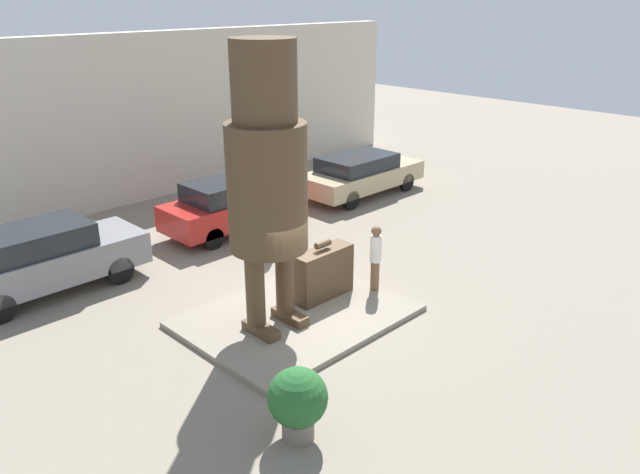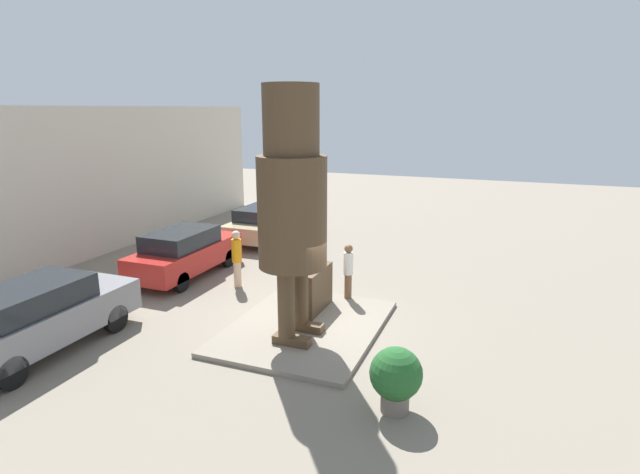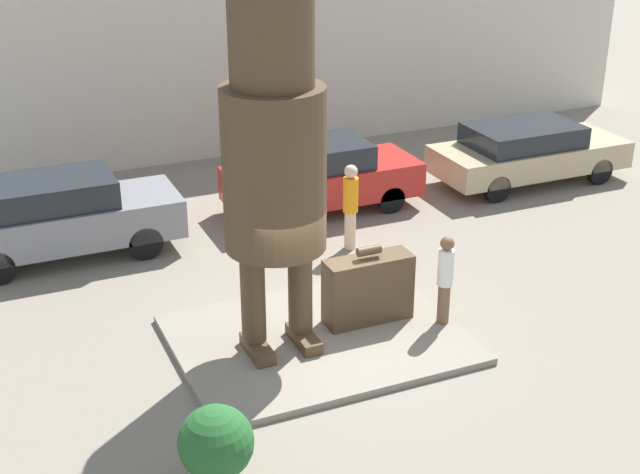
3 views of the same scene
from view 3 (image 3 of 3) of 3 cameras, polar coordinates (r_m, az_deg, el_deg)
The scene contains 11 objects.
ground_plane at distance 14.88m, azimuth -0.11°, elevation -6.76°, with size 60.00×60.00×0.00m, color gray.
pedestal at distance 14.85m, azimuth -0.11°, elevation -6.56°, with size 4.66×3.57×0.12m.
building_backdrop at distance 22.89m, azimuth -10.44°, elevation 11.33°, with size 28.00×0.60×5.49m.
statue_figure at distance 13.19m, azimuth -2.98°, elevation 5.85°, with size 1.57×1.57×5.80m.
giant_suitcase at distance 15.06m, azimuth 3.09°, elevation -3.33°, with size 1.51×0.52×1.38m.
tourist at distance 14.97m, azimuth 8.02°, elevation -2.50°, with size 0.27×0.27×1.59m.
parked_car_grey at distance 18.24m, azimuth -16.29°, elevation 1.33°, with size 4.55×1.72×1.67m.
parked_car_red at distance 19.81m, azimuth 0.02°, elevation 3.97°, with size 4.32×1.70×1.59m.
parked_car_tan at distance 22.15m, azimuth 13.15°, elevation 5.38°, with size 4.75×1.89×1.45m.
planter_pot at distance 11.48m, azimuth -6.67°, elevation -13.16°, with size 0.97×0.97×1.25m.
worker_hivis at distance 17.84m, azimuth 1.97°, elevation 2.17°, with size 0.30×0.30×1.79m.
Camera 3 is at (-5.11, -11.73, 7.61)m, focal length 50.00 mm.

